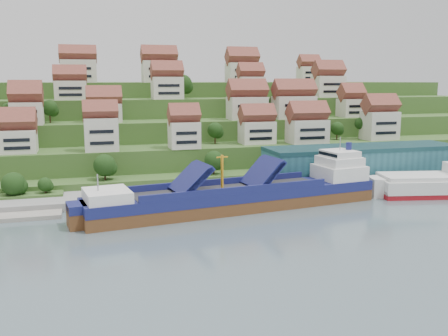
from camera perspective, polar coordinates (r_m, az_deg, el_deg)
name	(u,v)px	position (r m, az deg, el deg)	size (l,w,h in m)	color
ground	(211,210)	(124.22, -1.47, -4.88)	(300.00, 300.00, 0.00)	slate
quay	(266,189)	(143.76, 4.78, -2.40)	(180.00, 14.00, 2.20)	gray
hillside	(153,129)	(222.90, -8.14, 4.43)	(260.00, 128.00, 31.00)	#2D4C1E
hillside_village	(171,101)	(180.04, -6.07, 7.58)	(156.89, 64.81, 28.69)	beige
hillside_trees	(146,129)	(162.18, -8.96, 4.43)	(146.17, 62.21, 31.54)	#1E4015
warehouse	(362,162)	(158.32, 15.46, 0.66)	(60.00, 15.00, 10.00)	#275F6B
flagpole	(266,173)	(137.37, 4.81, -0.52)	(1.28, 0.16, 8.00)	gray
cargo_ship	(244,196)	(125.33, 2.29, -3.24)	(76.10, 21.76, 16.65)	brown
second_ship	(439,185)	(152.73, 23.34, -1.78)	(34.72, 18.41, 9.56)	maroon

